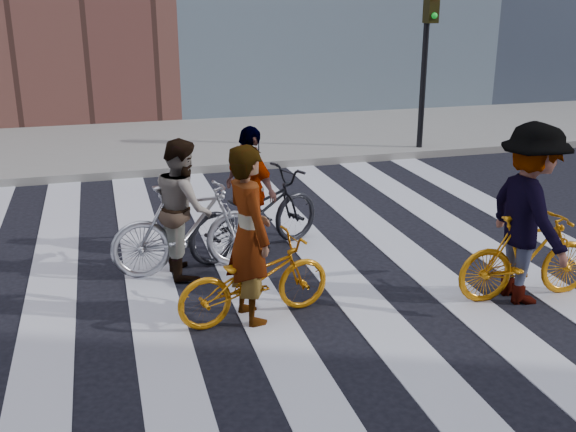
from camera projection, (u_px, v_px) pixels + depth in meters
name	position (u px, v px, depth m)	size (l,w,h in m)	color
ground	(289.00, 273.00, 8.18)	(100.00, 100.00, 0.00)	black
sidewalk_far	(197.00, 142.00, 15.01)	(100.00, 5.00, 0.15)	gray
zebra_crosswalk	(289.00, 272.00, 8.18)	(8.25, 10.00, 0.01)	silver
traffic_signal	(427.00, 43.00, 13.46)	(0.22, 0.42, 3.33)	black
bike_yellow_left	(255.00, 279.00, 6.92)	(0.58, 1.67, 0.88)	#C6740B
bike_silver_mid	(189.00, 228.00, 8.05)	(0.53, 1.86, 1.12)	#B6B8C1
bike_yellow_right	(528.00, 257.00, 7.36)	(0.46, 1.63, 0.98)	orange
bike_dark_rear	(255.00, 213.00, 8.70)	(0.71, 2.03, 1.07)	black
rider_left	(249.00, 235.00, 6.75)	(0.68, 0.44, 1.85)	slate
rider_mid	(183.00, 207.00, 7.95)	(0.80, 0.63, 1.65)	slate
rider_right	(529.00, 214.00, 7.19)	(1.28, 0.73, 1.97)	slate
rider_rear	(251.00, 191.00, 8.59)	(0.98, 0.41, 1.67)	slate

